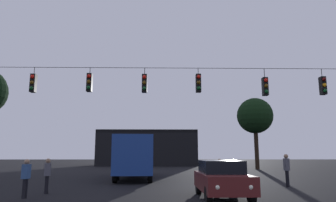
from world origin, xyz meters
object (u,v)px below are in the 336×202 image
Objects in this scene: pedestrian_crossing_left at (47,174)px; pedestrian_near_bus at (26,176)px; pedestrian_trailing at (220,172)px; car_near_right at (221,178)px; tree_behind_building at (255,116)px; city_bus at (135,153)px; pedestrian_crossing_right at (287,168)px.

pedestrian_near_bus is (-0.31, -1.54, -0.01)m from pedestrian_crossing_left.
car_near_right is at bearing -99.60° from pedestrian_trailing.
car_near_right is 2.74× the size of pedestrian_crossing_left.
tree_behind_building reaches higher than pedestrian_near_bus.
city_bus is at bearing -136.12° from tree_behind_building.
tree_behind_building is at bearing 69.61° from car_near_right.
pedestrian_crossing_left is 12.56m from pedestrian_crossing_right.
pedestrian_crossing_right is at bearing 18.40° from pedestrian_near_bus.
city_bus reaches higher than pedestrian_crossing_left.
pedestrian_near_bus is at bearing -125.38° from tree_behind_building.
city_bus is 11.39m from pedestrian_crossing_right.
car_near_right is 26.44m from tree_behind_building.
pedestrian_crossing_left is 0.89× the size of pedestrian_crossing_right.
city_bus is 10.03m from pedestrian_crossing_left.
tree_behind_building reaches higher than pedestrian_crossing_left.
pedestrian_crossing_left is 1.03× the size of pedestrian_trailing.
pedestrian_near_bus is 9.51m from pedestrian_trailing.
pedestrian_trailing is at bearing -112.31° from tree_behind_building.
city_bus is 9.02m from pedestrian_trailing.
tree_behind_building is (17.10, 24.07, 5.56)m from pedestrian_near_bus.
pedestrian_crossing_left is (-3.19, -9.46, -0.98)m from city_bus.
pedestrian_near_bus is at bearing -107.67° from city_bus.
pedestrian_trailing is (0.65, 3.87, 0.06)m from car_near_right.
pedestrian_crossing_right is at bearing -36.84° from city_bus.
city_bus is 2.56× the size of car_near_right.
pedestrian_crossing_left is at bearing -126.68° from tree_behind_building.
pedestrian_trailing is at bearing 14.55° from pedestrian_crossing_left.
pedestrian_near_bus is at bearing -156.93° from pedestrian_trailing.
pedestrian_trailing is at bearing -173.15° from pedestrian_crossing_right.
city_bus is 7.07× the size of pedestrian_near_bus.
pedestrian_crossing_left is 28.64m from tree_behind_building.
pedestrian_crossing_left reaches higher than pedestrian_near_bus.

